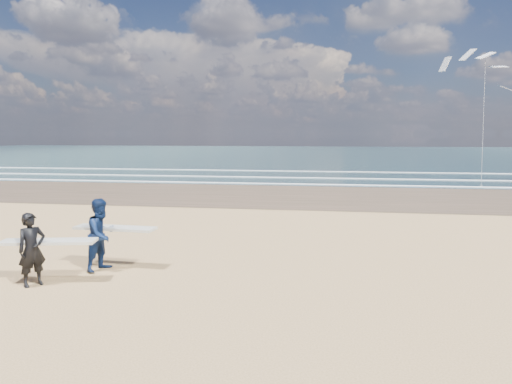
# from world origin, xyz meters

# --- Properties ---
(ocean) EXTENTS (220.00, 100.00, 0.02)m
(ocean) POSITION_xyz_m (20.00, 72.00, 0.01)
(ocean) COLOR #183036
(ocean) RESTS_ON ground
(surfer_near) EXTENTS (2.26, 1.21, 1.73)m
(surfer_near) POSITION_xyz_m (-1.23, 0.53, 0.88)
(surfer_near) COLOR black
(surfer_near) RESTS_ON ground
(surfer_far) EXTENTS (2.22, 1.21, 1.88)m
(surfer_far) POSITION_xyz_m (-0.25, 1.92, 0.95)
(surfer_far) COLOR #0B1C42
(surfer_far) RESTS_ON ground
(kite_1) EXTENTS (5.69, 4.73, 10.38)m
(kite_1) POSITION_xyz_m (16.46, 26.28, 5.72)
(kite_1) COLOR slate
(kite_1) RESTS_ON ground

